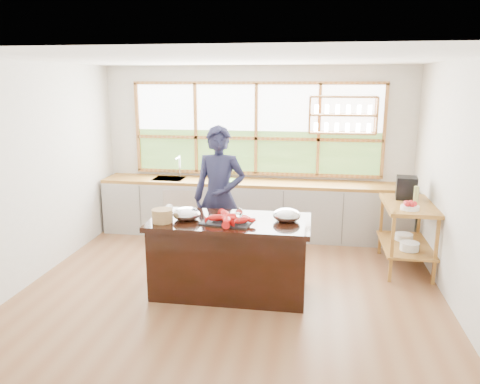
% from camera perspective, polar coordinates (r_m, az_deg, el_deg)
% --- Properties ---
extents(ground_plane, '(5.00, 5.00, 0.00)m').
position_cam_1_polar(ground_plane, '(5.91, -0.85, -11.23)').
color(ground_plane, brown).
extents(room_shell, '(5.02, 4.52, 2.71)m').
position_cam_1_polar(room_shell, '(5.92, 0.17, 6.50)').
color(room_shell, silver).
rests_on(room_shell, ground_plane).
extents(back_counter, '(4.90, 0.63, 0.90)m').
position_cam_1_polar(back_counter, '(7.57, 1.50, -1.97)').
color(back_counter, '#ADA9A3').
rests_on(back_counter, ground_plane).
extents(right_shelf_unit, '(0.62, 1.10, 0.90)m').
position_cam_1_polar(right_shelf_unit, '(6.58, 19.72, -3.82)').
color(right_shelf_unit, '#A5702C').
rests_on(right_shelf_unit, ground_plane).
extents(island, '(1.85, 0.90, 0.90)m').
position_cam_1_polar(island, '(5.55, -1.22, -7.83)').
color(island, black).
rests_on(island, ground_plane).
extents(cook, '(0.71, 0.47, 1.90)m').
position_cam_1_polar(cook, '(6.20, -2.51, -0.71)').
color(cook, '#1C1E3A').
rests_on(cook, ground_plane).
extents(potted_plant, '(0.16, 0.12, 0.29)m').
position_cam_1_polar(potted_plant, '(7.56, -1.75, 2.59)').
color(potted_plant, slate).
rests_on(potted_plant, back_counter).
extents(cutting_board, '(0.46, 0.39, 0.01)m').
position_cam_1_polar(cutting_board, '(7.52, -1.45, 1.48)').
color(cutting_board, '#6AB745').
rests_on(cutting_board, back_counter).
extents(espresso_machine, '(0.30, 0.31, 0.30)m').
position_cam_1_polar(espresso_machine, '(6.72, 19.62, 0.49)').
color(espresso_machine, black).
rests_on(espresso_machine, right_shelf_unit).
extents(wine_bottle, '(0.07, 0.07, 0.26)m').
position_cam_1_polar(wine_bottle, '(6.36, 20.66, -0.49)').
color(wine_bottle, '#99A653').
rests_on(wine_bottle, right_shelf_unit).
extents(fruit_bowl, '(0.23, 0.23, 0.11)m').
position_cam_1_polar(fruit_bowl, '(6.19, 20.01, -1.62)').
color(fruit_bowl, white).
rests_on(fruit_bowl, right_shelf_unit).
extents(slate_board, '(0.60, 0.47, 0.02)m').
position_cam_1_polar(slate_board, '(5.32, -1.53, -3.61)').
color(slate_board, black).
rests_on(slate_board, island).
extents(lobster_pile, '(0.52, 0.48, 0.08)m').
position_cam_1_polar(lobster_pile, '(5.27, -1.36, -3.21)').
color(lobster_pile, red).
rests_on(lobster_pile, slate_board).
extents(mixing_bowl_left, '(0.32, 0.32, 0.15)m').
position_cam_1_polar(mixing_bowl_left, '(5.44, -6.53, -2.66)').
color(mixing_bowl_left, silver).
rests_on(mixing_bowl_left, island).
extents(mixing_bowl_right, '(0.32, 0.32, 0.16)m').
position_cam_1_polar(mixing_bowl_right, '(5.38, 5.70, -2.82)').
color(mixing_bowl_right, silver).
rests_on(mixing_bowl_right, island).
extents(wine_glass, '(0.08, 0.08, 0.22)m').
position_cam_1_polar(wine_glass, '(5.07, -0.12, -2.66)').
color(wine_glass, white).
rests_on(wine_glass, island).
extents(wicker_basket, '(0.24, 0.24, 0.15)m').
position_cam_1_polar(wicker_basket, '(5.37, -9.45, -2.88)').
color(wicker_basket, '#AB8C4D').
rests_on(wicker_basket, island).
extents(parchment_roll, '(0.09, 0.30, 0.08)m').
position_cam_1_polar(parchment_roll, '(5.73, -8.97, -2.20)').
color(parchment_roll, silver).
rests_on(parchment_roll, island).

